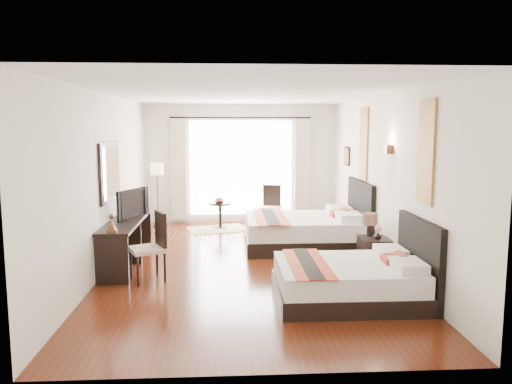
{
  "coord_description": "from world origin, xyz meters",
  "views": [
    {
      "loc": [
        -0.32,
        -8.07,
        2.27
      ],
      "look_at": [
        0.16,
        0.19,
        1.18
      ],
      "focal_mm": 35.0,
      "sensor_mm": 36.0,
      "label": 1
    }
  ],
  "objects": [
    {
      "name": "window_glass",
      "position": [
        0.0,
        3.73,
        1.3
      ],
      "size": [
        2.4,
        0.02,
        2.2
      ],
      "primitive_type": "cube",
      "color": "white",
      "rests_on": "wall_window"
    },
    {
      "name": "floor_lamp",
      "position": [
        -1.9,
        3.23,
        1.23
      ],
      "size": [
        0.29,
        0.29,
        1.46
      ],
      "color": "black",
      "rests_on": "floor"
    },
    {
      "name": "window_chair",
      "position": [
        0.65,
        3.08,
        0.29
      ],
      "size": [
        0.54,
        0.54,
        0.94
      ],
      "rotation": [
        0.0,
        0.0,
        -1.83
      ],
      "color": "#C3B996",
      "rests_on": "floor"
    },
    {
      "name": "vase",
      "position": [
        2.03,
        -0.55,
        0.56
      ],
      "size": [
        0.13,
        0.13,
        0.12
      ],
      "primitive_type": "imported",
      "rotation": [
        0.0,
        0.0,
        0.09
      ],
      "color": "black",
      "rests_on": "nightstand"
    },
    {
      "name": "sheer_curtain",
      "position": [
        0.0,
        3.67,
        1.3
      ],
      "size": [
        2.3,
        0.02,
        2.1
      ],
      "primitive_type": "cube",
      "color": "white",
      "rests_on": "wall_window"
    },
    {
      "name": "drape_left",
      "position": [
        -1.45,
        3.63,
        1.28
      ],
      "size": [
        0.35,
        0.14,
        2.35
      ],
      "primitive_type": "cube",
      "color": "#B6AE8D",
      "rests_on": "floor"
    },
    {
      "name": "bed_far",
      "position": [
        1.19,
        1.14,
        0.32
      ],
      "size": [
        2.23,
        1.74,
        1.26
      ],
      "color": "black",
      "rests_on": "floor"
    },
    {
      "name": "mirror_glass",
      "position": [
        -2.19,
        0.09,
        1.55
      ],
      "size": [
        0.01,
        1.12,
        0.82
      ],
      "primitive_type": "cube",
      "color": "white",
      "rests_on": "mirror_frame"
    },
    {
      "name": "television",
      "position": [
        -1.97,
        0.27,
        1.0
      ],
      "size": [
        0.45,
        0.83,
        0.49
      ],
      "primitive_type": "imported",
      "rotation": [
        0.0,
        0.0,
        1.15
      ],
      "color": "black",
      "rests_on": "console_desk"
    },
    {
      "name": "bronze_figurine",
      "position": [
        -1.99,
        -0.91,
        0.87
      ],
      "size": [
        0.18,
        0.18,
        0.24
      ],
      "primitive_type": null,
      "rotation": [
        0.0,
        0.0,
        0.17
      ],
      "color": "#492A1A",
      "rests_on": "console_desk"
    },
    {
      "name": "wall_headboard",
      "position": [
        2.25,
        0.0,
        1.4
      ],
      "size": [
        0.01,
        7.5,
        2.8
      ],
      "primitive_type": "cube",
      "color": "silver",
      "rests_on": "floor"
    },
    {
      "name": "mirror_frame",
      "position": [
        -2.22,
        0.09,
        1.55
      ],
      "size": [
        0.04,
        1.25,
        0.95
      ],
      "primitive_type": "cube",
      "color": "black",
      "rests_on": "wall_desk"
    },
    {
      "name": "jute_rug",
      "position": [
        -0.54,
        2.85,
        0.01
      ],
      "size": [
        1.47,
        1.2,
        0.01
      ],
      "primitive_type": "cube",
      "rotation": [
        0.0,
        0.0,
        0.29
      ],
      "color": "tan",
      "rests_on": "floor"
    },
    {
      "name": "desk_chair",
      "position": [
        -1.49,
        -0.8,
        0.31
      ],
      "size": [
        0.62,
        0.62,
        1.02
      ],
      "rotation": [
        0.0,
        0.0,
        3.56
      ],
      "color": "#C3B996",
      "rests_on": "floor"
    },
    {
      "name": "wall_entry",
      "position": [
        0.0,
        -3.75,
        1.4
      ],
      "size": [
        4.5,
        0.01,
        2.8
      ],
      "primitive_type": "cube",
      "color": "silver",
      "rests_on": "floor"
    },
    {
      "name": "art_panel_near",
      "position": [
        2.23,
        -1.81,
        1.95
      ],
      "size": [
        0.03,
        0.5,
        1.35
      ],
      "primitive_type": "cube",
      "color": "brown",
      "rests_on": "wall_headboard"
    },
    {
      "name": "side_table",
      "position": [
        -0.49,
        3.02,
        0.29
      ],
      "size": [
        0.5,
        0.5,
        0.57
      ],
      "primitive_type": "cylinder",
      "color": "black",
      "rests_on": "floor"
    },
    {
      "name": "bed_near",
      "position": [
        1.34,
        -1.81,
        0.28
      ],
      "size": [
        1.93,
        1.5,
        1.08
      ],
      "color": "black",
      "rests_on": "floor"
    },
    {
      "name": "console_desk",
      "position": [
        -1.99,
        0.09,
        0.38
      ],
      "size": [
        0.5,
        2.2,
        0.76
      ],
      "primitive_type": "cube",
      "color": "black",
      "rests_on": "floor"
    },
    {
      "name": "wall_window",
      "position": [
        0.0,
        3.75,
        1.4
      ],
      "size": [
        4.5,
        0.01,
        2.8
      ],
      "primitive_type": "cube",
      "color": "silver",
      "rests_on": "floor"
    },
    {
      "name": "nightstand",
      "position": [
        2.01,
        -0.44,
        0.26
      ],
      "size": [
        0.43,
        0.54,
        0.52
      ],
      "primitive_type": "cube",
      "color": "black",
      "rests_on": "floor"
    },
    {
      "name": "drape_right",
      "position": [
        1.45,
        3.63,
        1.28
      ],
      "size": [
        0.35,
        0.14,
        2.35
      ],
      "primitive_type": "cube",
      "color": "#B6AE8D",
      "rests_on": "floor"
    },
    {
      "name": "table_lamp",
      "position": [
        1.98,
        -0.29,
        0.76
      ],
      "size": [
        0.24,
        0.24,
        0.39
      ],
      "color": "black",
      "rests_on": "nightstand"
    },
    {
      "name": "ceiling",
      "position": [
        0.0,
        0.0,
        2.79
      ],
      "size": [
        4.5,
        7.5,
        0.02
      ],
      "primitive_type": "cube",
      "color": "white",
      "rests_on": "wall_headboard"
    },
    {
      "name": "fruit_bowl",
      "position": [
        -0.51,
        2.99,
        0.6
      ],
      "size": [
        0.29,
        0.29,
        0.06
      ],
      "primitive_type": "imported",
      "rotation": [
        0.0,
        0.0,
        0.36
      ],
      "color": "#432918",
      "rests_on": "side_table"
    },
    {
      "name": "wall_sconce",
      "position": [
        2.19,
        -0.44,
        1.92
      ],
      "size": [
        0.1,
        0.14,
        0.14
      ],
      "primitive_type": "cube",
      "color": "#492A1A",
      "rests_on": "wall_headboard"
    },
    {
      "name": "floor",
      "position": [
        0.0,
        0.0,
        -0.01
      ],
      "size": [
        4.5,
        7.5,
        0.01
      ],
      "primitive_type": "cube",
      "color": "#3E1A0B",
      "rests_on": "ground"
    },
    {
      "name": "art_panel_far",
      "position": [
        2.23,
        1.14,
        1.95
      ],
      "size": [
        0.03,
        0.5,
        1.35
      ],
      "primitive_type": "cube",
      "color": "brown",
      "rests_on": "wall_headboard"
    },
    {
      "name": "wall_desk",
      "position": [
        -2.25,
        0.0,
        1.4
      ],
      "size": [
        0.01,
        7.5,
        2.8
      ],
      "primitive_type": "cube",
      "color": "silver",
      "rests_on": "floor"
    }
  ]
}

